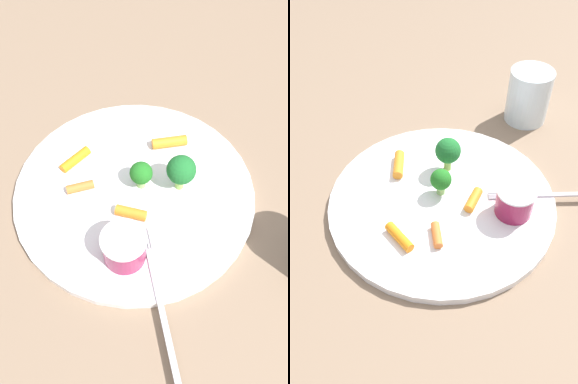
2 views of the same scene
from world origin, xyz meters
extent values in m
plane|color=#826953|center=(0.00, 0.00, 0.00)|extent=(2.40, 2.40, 0.00)
cylinder|color=white|center=(0.00, 0.00, 0.01)|extent=(0.32, 0.32, 0.01)
cylinder|color=maroon|center=(0.09, -0.04, 0.03)|extent=(0.05, 0.05, 0.04)
cylinder|color=silver|center=(0.09, -0.04, 0.05)|extent=(0.05, 0.05, 0.00)
cylinder|color=#8BBF68|center=(0.00, 0.01, 0.02)|extent=(0.01, 0.01, 0.02)
sphere|color=#206D20|center=(0.00, 0.01, 0.04)|extent=(0.03, 0.03, 0.03)
cylinder|color=#92C557|center=(0.02, 0.06, 0.02)|extent=(0.01, 0.01, 0.02)
sphere|color=#1C672A|center=(0.02, 0.06, 0.05)|extent=(0.04, 0.04, 0.04)
cylinder|color=orange|center=(0.04, -0.02, 0.02)|extent=(0.03, 0.04, 0.01)
cylinder|color=orange|center=(-0.07, -0.06, 0.02)|extent=(0.03, 0.05, 0.01)
cylinder|color=orange|center=(-0.05, 0.07, 0.02)|extent=(0.02, 0.05, 0.01)
cylinder|color=orange|center=(-0.02, -0.07, 0.02)|extent=(0.01, 0.04, 0.01)
cube|color=#B8B6BD|center=(0.17, -0.02, 0.01)|extent=(0.16, 0.03, 0.00)
cube|color=#B8B6BD|center=(0.08, -0.02, 0.01)|extent=(0.03, 0.01, 0.00)
cube|color=#B8B6BD|center=(0.08, -0.01, 0.01)|extent=(0.03, 0.01, 0.00)
cube|color=#B8B6BD|center=(0.08, -0.01, 0.01)|extent=(0.03, 0.01, 0.00)
cube|color=#B8B6BD|center=(0.08, -0.01, 0.01)|extent=(0.03, 0.01, 0.00)
camera|label=1|loc=(0.27, -0.08, 0.41)|focal=34.88mm
camera|label=2|loc=(-0.07, -0.36, 0.42)|focal=36.70mm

